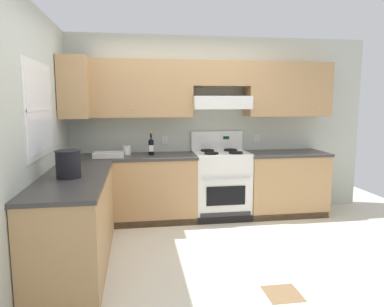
{
  "coord_description": "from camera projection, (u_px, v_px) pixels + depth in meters",
  "views": [
    {
      "loc": [
        -0.63,
        -3.57,
        1.63
      ],
      "look_at": [
        0.04,
        0.7,
        1.0
      ],
      "focal_mm": 33.49,
      "sensor_mm": 36.0,
      "label": 1
    }
  ],
  "objects": [
    {
      "name": "ground_plane",
      "position": [
        199.0,
        255.0,
        3.82
      ],
      "size": [
        7.04,
        7.04,
        0.0
      ],
      "primitive_type": "plane",
      "color": "beige"
    },
    {
      "name": "floor_accent_tile",
      "position": [
        283.0,
        293.0,
        3.06
      ],
      "size": [
        0.3,
        0.3,
        0.01
      ],
      "primitive_type": "cube",
      "color": "olive",
      "rests_on": "ground_plane"
    },
    {
      "name": "wall_back",
      "position": [
        208.0,
        112.0,
        5.17
      ],
      "size": [
        4.68,
        0.57,
        2.55
      ],
      "color": "beige",
      "rests_on": "ground_plane"
    },
    {
      "name": "wall_left",
      "position": [
        40.0,
        130.0,
        3.61
      ],
      "size": [
        0.47,
        4.0,
        2.55
      ],
      "color": "beige",
      "rests_on": "ground_plane"
    },
    {
      "name": "counter_back_run",
      "position": [
        196.0,
        187.0,
        5.0
      ],
      "size": [
        3.6,
        0.65,
        0.91
      ],
      "color": "tan",
      "rests_on": "ground_plane"
    },
    {
      "name": "counter_left_run",
      "position": [
        76.0,
        221.0,
        3.56
      ],
      "size": [
        0.63,
        1.91,
        0.91
      ],
      "color": "tan",
      "rests_on": "ground_plane"
    },
    {
      "name": "stove",
      "position": [
        221.0,
        184.0,
        5.06
      ],
      "size": [
        0.76,
        0.62,
        1.2
      ],
      "color": "white",
      "rests_on": "ground_plane"
    },
    {
      "name": "wine_bottle",
      "position": [
        151.0,
        146.0,
        4.86
      ],
      "size": [
        0.07,
        0.08,
        0.31
      ],
      "color": "black",
      "rests_on": "counter_back_run"
    },
    {
      "name": "bowl",
      "position": [
        109.0,
        156.0,
        4.67
      ],
      "size": [
        0.39,
        0.25,
        0.06
      ],
      "color": "beige",
      "rests_on": "counter_back_run"
    },
    {
      "name": "bucket",
      "position": [
        68.0,
        163.0,
        3.39
      ],
      "size": [
        0.24,
        0.24,
        0.26
      ],
      "color": "black",
      "rests_on": "counter_left_run"
    },
    {
      "name": "paper_towel_roll",
      "position": [
        127.0,
        150.0,
        4.89
      ],
      "size": [
        0.12,
        0.12,
        0.12
      ],
      "color": "white",
      "rests_on": "counter_back_run"
    }
  ]
}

